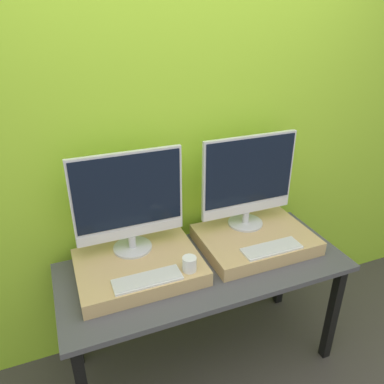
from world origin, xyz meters
The scene contains 9 objects.
wall_back centered at (0.00, 0.71, 1.30)m, with size 8.00×0.04×2.60m.
workbench centered at (0.00, 0.32, 0.63)m, with size 1.56×0.64×0.72m.
wooden_riser_left centered at (-0.35, 0.39, 0.76)m, with size 0.63×0.47×0.08m.
monitor_left centered at (-0.35, 0.51, 1.09)m, with size 0.57×0.21×0.55m.
keyboard_left centered at (-0.35, 0.22, 0.80)m, with size 0.33×0.11×0.01m.
mug centered at (-0.13, 0.22, 0.83)m, with size 0.07×0.07×0.08m.
wooden_riser_right centered at (0.35, 0.39, 0.76)m, with size 0.63×0.47×0.08m.
monitor_right centered at (0.35, 0.51, 1.09)m, with size 0.57×0.21×0.55m.
keyboard_right centered at (0.35, 0.22, 0.80)m, with size 0.33×0.11×0.01m.
Camera 1 is at (-0.68, -1.18, 1.97)m, focal length 35.00 mm.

